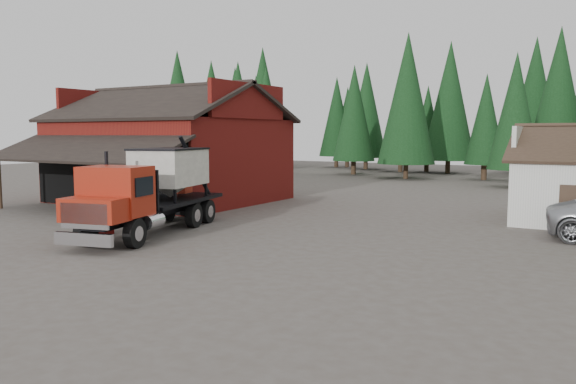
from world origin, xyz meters
The scene contains 8 objects.
ground centered at (0.00, 0.00, 0.00)m, with size 120.00×120.00×0.00m, color #4D453C.
red_barn centered at (-11.00, 9.90, 2.69)m, with size 12.80×13.63×7.18m.
conifer_backdrop centered at (0.00, 42.00, 0.00)m, with size 76.00×16.00×16.00m, color black, non-canonical shape.
near_pine_a centered at (-22.00, 28.00, 6.39)m, with size 4.40×4.40×11.40m.
near_pine_b centered at (6.00, 30.00, 5.89)m, with size 3.96×3.96×10.40m.
near_pine_d centered at (-4.00, 34.00, 7.39)m, with size 5.28×5.28×13.40m.
feed_truck centered at (-3.50, 0.73, 1.91)m, with size 4.50×9.35×4.08m.
equip_box centered at (-5.03, -0.84, 0.30)m, with size 0.70×1.10×0.60m, color maroon.
Camera 1 is at (13.30, -16.31, 4.13)m, focal length 35.00 mm.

